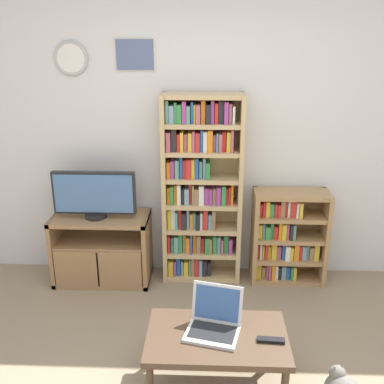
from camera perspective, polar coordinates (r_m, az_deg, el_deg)
The scene contains 8 objects.
wall_back at distance 3.83m, azimuth 1.59°, elevation 7.89°, with size 6.38×0.09×2.60m.
tv_stand at distance 4.02m, azimuth -11.36°, elevation -7.07°, with size 0.83×0.41×0.61m.
television at distance 3.81m, azimuth -12.30°, elevation -0.34°, with size 0.69×0.18×0.40m.
bookshelf_tall at distance 3.81m, azimuth 0.96°, elevation 0.36°, with size 0.67×0.26×1.63m.
bookshelf_short at distance 4.01m, azimuth 11.74°, elevation -5.62°, with size 0.63×0.30×0.82m.
coffee_table at distance 2.84m, azimuth 3.18°, elevation -18.39°, with size 0.84×0.52×0.38m.
laptop at distance 2.82m, azimuth 2.86°, elevation -15.98°, with size 0.37×0.34×0.26m.
remote_near_laptop at distance 2.80m, azimuth 9.99°, elevation -18.03°, with size 0.16×0.05×0.02m.
Camera 1 is at (0.04, -1.76, 2.09)m, focal length 42.00 mm.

